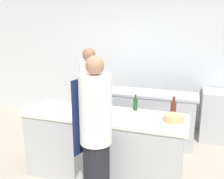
{
  "coord_description": "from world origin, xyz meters",
  "views": [
    {
      "loc": [
        1.08,
        -2.95,
        2.09
      ],
      "look_at": [
        0.0,
        0.35,
        1.18
      ],
      "focal_mm": 40.0,
      "sensor_mm": 36.0,
      "label": 1
    }
  ],
  "objects_px": {
    "cup": "(102,106)",
    "bottle_vinegar": "(135,104)",
    "bottle_wine": "(76,102)",
    "bowl_prep_small": "(174,118)",
    "bowl_mixing_large": "(89,111)",
    "bottle_olive_oil": "(173,108)",
    "chef_at_prep_near": "(96,136)",
    "chef_at_stove": "(90,102)"
  },
  "relations": [
    {
      "from": "bowl_mixing_large",
      "to": "cup",
      "type": "height_order",
      "value": "cup"
    },
    {
      "from": "bowl_mixing_large",
      "to": "chef_at_stove",
      "type": "bearing_deg",
      "value": 111.44
    },
    {
      "from": "chef_at_stove",
      "to": "bottle_wine",
      "type": "bearing_deg",
      "value": 1.51
    },
    {
      "from": "bottle_wine",
      "to": "cup",
      "type": "xyz_separation_m",
      "value": [
        0.31,
        0.18,
        -0.07
      ]
    },
    {
      "from": "bottle_wine",
      "to": "bowl_mixing_large",
      "type": "bearing_deg",
      "value": -7.2
    },
    {
      "from": "cup",
      "to": "chef_at_stove",
      "type": "bearing_deg",
      "value": 130.85
    },
    {
      "from": "bowl_mixing_large",
      "to": "bowl_prep_small",
      "type": "distance_m",
      "value": 1.11
    },
    {
      "from": "cup",
      "to": "chef_at_prep_near",
      "type": "bearing_deg",
      "value": -74.58
    },
    {
      "from": "cup",
      "to": "bottle_vinegar",
      "type": "bearing_deg",
      "value": 12.9
    },
    {
      "from": "chef_at_prep_near",
      "to": "bowl_mixing_large",
      "type": "bearing_deg",
      "value": 46.7
    },
    {
      "from": "bottle_olive_oil",
      "to": "bowl_prep_small",
      "type": "relative_size",
      "value": 1.01
    },
    {
      "from": "bottle_wine",
      "to": "cup",
      "type": "bearing_deg",
      "value": 30.17
    },
    {
      "from": "chef_at_prep_near",
      "to": "bottle_olive_oil",
      "type": "xyz_separation_m",
      "value": [
        0.76,
        0.86,
        0.13
      ]
    },
    {
      "from": "chef_at_stove",
      "to": "bottle_wine",
      "type": "distance_m",
      "value": 0.62
    },
    {
      "from": "chef_at_stove",
      "to": "chef_at_prep_near",
      "type": "bearing_deg",
      "value": 23.22
    },
    {
      "from": "chef_at_prep_near",
      "to": "bowl_mixing_large",
      "type": "height_order",
      "value": "chef_at_prep_near"
    },
    {
      "from": "bottle_olive_oil",
      "to": "bowl_mixing_large",
      "type": "relative_size",
      "value": 1.08
    },
    {
      "from": "chef_at_stove",
      "to": "bottle_olive_oil",
      "type": "distance_m",
      "value": 1.37
    },
    {
      "from": "chef_at_prep_near",
      "to": "bottle_vinegar",
      "type": "bearing_deg",
      "value": 1.02
    },
    {
      "from": "chef_at_stove",
      "to": "cup",
      "type": "xyz_separation_m",
      "value": [
        0.35,
        -0.41,
        0.09
      ]
    },
    {
      "from": "bowl_prep_small",
      "to": "cup",
      "type": "bearing_deg",
      "value": 171.43
    },
    {
      "from": "bottle_olive_oil",
      "to": "cup",
      "type": "distance_m",
      "value": 0.98
    },
    {
      "from": "bottle_olive_oil",
      "to": "chef_at_prep_near",
      "type": "bearing_deg",
      "value": -131.63
    },
    {
      "from": "bowl_mixing_large",
      "to": "bowl_prep_small",
      "type": "xyz_separation_m",
      "value": [
        1.11,
        0.06,
        0.01
      ]
    },
    {
      "from": "bowl_mixing_large",
      "to": "bowl_prep_small",
      "type": "relative_size",
      "value": 0.94
    },
    {
      "from": "chef_at_stove",
      "to": "bottle_vinegar",
      "type": "distance_m",
      "value": 0.88
    },
    {
      "from": "bottle_olive_oil",
      "to": "bowl_mixing_large",
      "type": "distance_m",
      "value": 1.13
    },
    {
      "from": "bottle_olive_oil",
      "to": "bottle_vinegar",
      "type": "xyz_separation_m",
      "value": [
        -0.52,
        0.02,
        -0.01
      ]
    },
    {
      "from": "bottle_wine",
      "to": "bowl_mixing_large",
      "type": "height_order",
      "value": "bottle_wine"
    },
    {
      "from": "bottle_vinegar",
      "to": "bowl_mixing_large",
      "type": "relative_size",
      "value": 0.99
    },
    {
      "from": "bottle_olive_oil",
      "to": "bottle_wine",
      "type": "height_order",
      "value": "bottle_wine"
    },
    {
      "from": "chef_at_prep_near",
      "to": "bottle_olive_oil",
      "type": "bearing_deg",
      "value": -24.87
    },
    {
      "from": "chef_at_stove",
      "to": "bowl_mixing_large",
      "type": "relative_size",
      "value": 7.65
    },
    {
      "from": "bottle_wine",
      "to": "bowl_prep_small",
      "type": "distance_m",
      "value": 1.32
    },
    {
      "from": "bowl_prep_small",
      "to": "bowl_mixing_large",
      "type": "bearing_deg",
      "value": -177.08
    },
    {
      "from": "chef_at_stove",
      "to": "bowl_prep_small",
      "type": "bearing_deg",
      "value": 65.11
    },
    {
      "from": "bowl_prep_small",
      "to": "bottle_vinegar",
      "type": "bearing_deg",
      "value": 154.71
    },
    {
      "from": "bottle_olive_oil",
      "to": "bowl_mixing_large",
      "type": "height_order",
      "value": "bottle_olive_oil"
    },
    {
      "from": "bottle_vinegar",
      "to": "bottle_wine",
      "type": "distance_m",
      "value": 0.82
    },
    {
      "from": "bottle_vinegar",
      "to": "bowl_prep_small",
      "type": "xyz_separation_m",
      "value": [
        0.54,
        -0.26,
        -0.05
      ]
    },
    {
      "from": "bottle_vinegar",
      "to": "cup",
      "type": "relative_size",
      "value": 2.41
    },
    {
      "from": "chef_at_stove",
      "to": "bowl_prep_small",
      "type": "distance_m",
      "value": 1.47
    }
  ]
}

